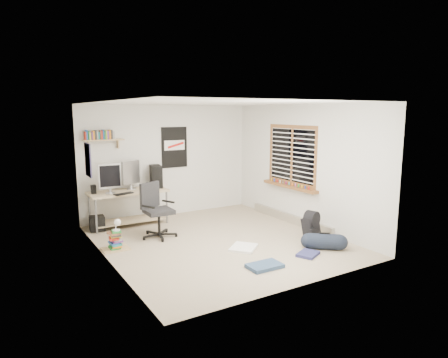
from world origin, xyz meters
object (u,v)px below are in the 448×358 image
office_chair (159,212)px  backpack (311,229)px  desk (129,208)px  book_stack (115,241)px  duffel_bag (324,241)px

office_chair → backpack: 2.87m
desk → book_stack: desk is taller
office_chair → backpack: bearing=-58.1°
desk → office_chair: office_chair is taller
office_chair → backpack: (2.38, -1.58, -0.29)m
backpack → book_stack: 3.55m
office_chair → desk: bearing=77.4°
office_chair → duffel_bag: (2.18, -2.11, -0.35)m
book_stack → office_chair: bearing=16.0°
backpack → office_chair: bearing=129.8°
office_chair → book_stack: (-0.91, -0.26, -0.34)m
office_chair → book_stack: size_ratio=2.66×
backpack → desk: bearing=117.6°
office_chair → duffel_bag: office_chair is taller
desk → office_chair: (0.23, -1.10, 0.12)m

